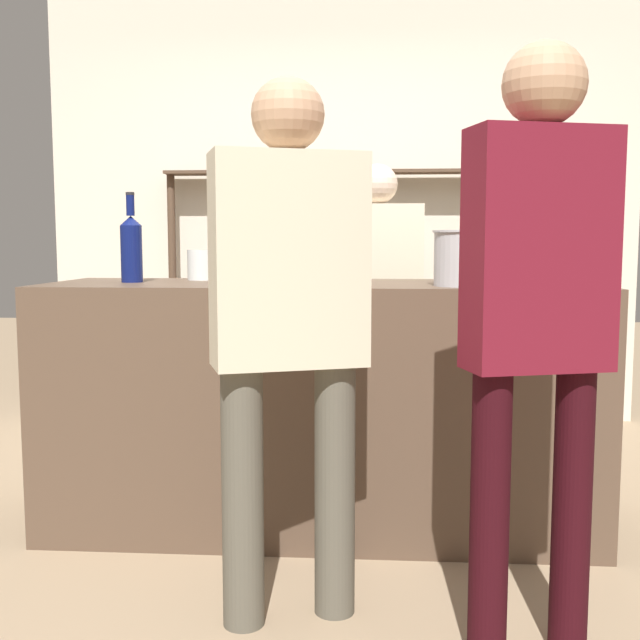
% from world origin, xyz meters
% --- Properties ---
extents(ground_plane, '(16.00, 16.00, 0.00)m').
position_xyz_m(ground_plane, '(0.00, 0.00, 0.00)').
color(ground_plane, '#9E8466').
extents(bar_counter, '(2.18, 0.70, 1.00)m').
position_xyz_m(bar_counter, '(0.00, 0.00, 0.50)').
color(bar_counter, brown).
rests_on(bar_counter, ground_plane).
extents(back_wall, '(3.78, 0.12, 2.80)m').
position_xyz_m(back_wall, '(0.00, 1.95, 1.40)').
color(back_wall, beige).
rests_on(back_wall, ground_plane).
extents(back_shelf, '(2.20, 0.18, 1.60)m').
position_xyz_m(back_shelf, '(-0.00, 1.77, 1.07)').
color(back_shelf, '#4C3828').
rests_on(back_shelf, ground_plane).
extents(counter_bottle_0, '(0.09, 0.09, 0.36)m').
position_xyz_m(counter_bottle_0, '(-0.77, 0.00, 1.14)').
color(counter_bottle_0, '#0F1956').
rests_on(counter_bottle_0, bar_counter).
extents(counter_bottle_1, '(0.07, 0.07, 0.36)m').
position_xyz_m(counter_bottle_1, '(0.07, -0.09, 1.13)').
color(counter_bottle_1, silver).
rests_on(counter_bottle_1, bar_counter).
extents(counter_bottle_2, '(0.08, 0.08, 0.35)m').
position_xyz_m(counter_bottle_2, '(0.97, -0.07, 1.13)').
color(counter_bottle_2, brown).
rests_on(counter_bottle_2, bar_counter).
extents(ice_bucket, '(0.23, 0.23, 0.21)m').
position_xyz_m(ice_bucket, '(0.55, -0.17, 1.10)').
color(ice_bucket, '#B2B2B7').
rests_on(ice_bucket, bar_counter).
extents(cork_jar, '(0.13, 0.13, 0.13)m').
position_xyz_m(cork_jar, '(-0.52, 0.20, 1.06)').
color(cork_jar, silver).
rests_on(cork_jar, bar_counter).
extents(server_behind_counter, '(0.47, 0.22, 1.55)m').
position_xyz_m(server_behind_counter, '(0.23, 0.89, 0.90)').
color(server_behind_counter, '#575347').
rests_on(server_behind_counter, ground_plane).
extents(customer_right, '(0.42, 0.26, 1.68)m').
position_xyz_m(customer_right, '(0.65, -0.94, 1.01)').
color(customer_right, black).
rests_on(customer_right, ground_plane).
extents(customer_center, '(0.49, 0.34, 1.63)m').
position_xyz_m(customer_center, '(-0.04, -0.79, 0.95)').
color(customer_center, '#575347').
rests_on(customer_center, ground_plane).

